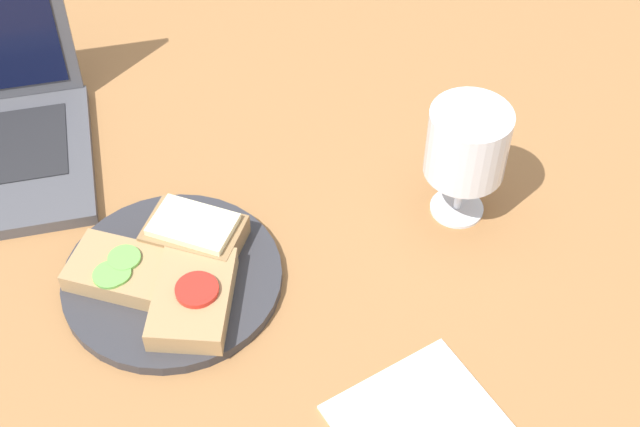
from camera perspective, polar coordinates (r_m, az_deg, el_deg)
name	(u,v)px	position (r cm, az deg, el deg)	size (l,w,h in cm)	color
wooden_table	(258,261)	(97.88, -3.98, -3.04)	(140.00, 140.00, 3.00)	#9E6B3D
plate	(173,278)	(94.70, -9.41, -4.10)	(22.98, 22.98, 1.28)	#333338
sandwich_with_tomato	(193,297)	(90.30, -8.12, -5.33)	(10.61, 13.34, 3.07)	#A88456
sandwich_with_cheese	(194,233)	(95.41, -8.04, -1.24)	(12.06, 10.84, 3.35)	#937047
sandwich_with_cucumber	(123,270)	(93.99, -12.49, -3.57)	(13.00, 11.42, 2.54)	#A88456
wine_glass	(467,147)	(94.98, 9.39, 4.22)	(8.72, 8.72, 14.25)	white
napkin	(417,420)	(85.25, 6.25, -12.99)	(14.46, 12.02, 0.40)	white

